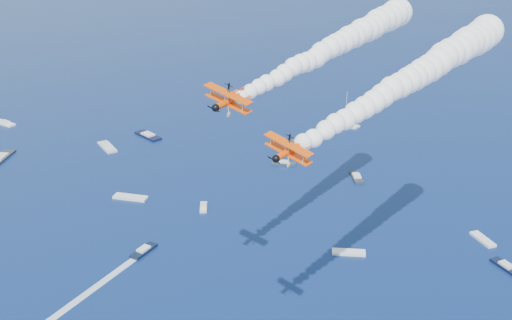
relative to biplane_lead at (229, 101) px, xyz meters
name	(u,v)px	position (x,y,z in m)	size (l,w,h in m)	color
biplane_lead	(229,101)	(0.00, 0.00, 0.00)	(8.11, 9.10, 5.48)	#F04805
biplane_trail	(290,151)	(-3.71, -25.19, 1.06)	(6.46, 7.24, 4.36)	#F44B05
smoke_trail_lead	(332,47)	(29.92, 13.69, 2.53)	(60.97, 31.47, 11.65)	white
smoke_trail_trail	(412,78)	(26.98, -13.33, 3.59)	(62.37, 28.16, 11.65)	white
spectator_boats	(80,209)	(-9.69, 81.36, -55.51)	(232.58, 178.01, 0.70)	black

